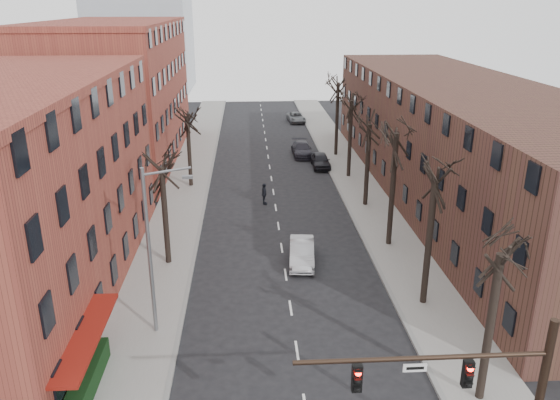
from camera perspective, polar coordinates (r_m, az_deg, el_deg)
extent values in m
cube|color=gray|center=(52.67, -9.59, 1.81)|extent=(4.00, 90.00, 0.15)
cube|color=gray|center=(53.34, 7.76, 2.14)|extent=(4.00, 90.00, 0.15)
cube|color=brown|center=(34.39, -26.89, 0.37)|extent=(12.00, 26.00, 12.00)
cube|color=brown|center=(61.08, -16.74, 10.45)|extent=(12.00, 28.00, 14.00)
cube|color=#462B21|center=(49.64, 18.28, 5.87)|extent=(12.00, 50.00, 10.00)
cube|color=maroon|center=(27.37, -18.86, -17.78)|extent=(1.20, 7.00, 0.15)
cube|color=black|center=(26.25, -19.81, -17.95)|extent=(0.80, 6.00, 1.00)
cylinder|color=black|center=(17.98, 14.65, -15.69)|extent=(8.00, 0.16, 0.16)
cube|color=black|center=(18.84, 19.01, -16.79)|extent=(0.32, 0.22, 0.95)
cube|color=black|center=(17.89, 8.04, -17.95)|extent=(0.32, 0.22, 0.95)
cube|color=silver|center=(18.12, 13.92, -16.65)|extent=(0.75, 0.04, 0.28)
cylinder|color=slate|center=(27.89, -13.47, -5.59)|extent=(0.20, 0.20, 9.00)
cylinder|color=slate|center=(26.18, -11.85, 2.95)|extent=(2.39, 0.12, 0.46)
cube|color=slate|center=(26.13, -9.64, 2.38)|extent=(0.50, 0.22, 0.14)
imported|color=#AAACB1|center=(36.12, 2.30, -5.49)|extent=(1.98, 4.65, 1.49)
imported|color=black|center=(57.02, 4.27, 4.16)|extent=(1.77, 4.40, 1.50)
imported|color=#23222A|center=(61.28, 2.31, 5.32)|extent=(2.19, 5.18, 1.49)
imported|color=slate|center=(79.06, 1.70, 8.63)|extent=(2.61, 4.98, 1.34)
imported|color=black|center=(46.31, -1.66, 0.65)|extent=(0.50, 1.11, 1.86)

